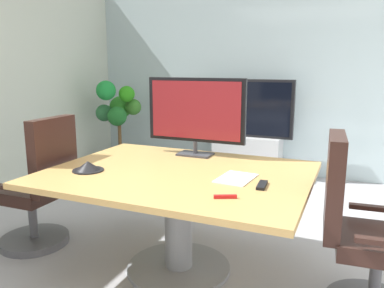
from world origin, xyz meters
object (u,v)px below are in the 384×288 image
Objects in this scene: wall_display_unit at (247,144)px; conference_phone at (88,167)px; conference_table at (178,196)px; potted_plant at (118,118)px; remote_control at (262,185)px; tv_monitor at (196,112)px; office_chair_right at (361,241)px; office_chair_left at (40,193)px.

conference_phone is (-0.40, -2.84, 0.34)m from wall_display_unit.
conference_table is at bearing -85.68° from wall_display_unit.
remote_control is (2.65, -2.37, 0.02)m from potted_plant.
tv_monitor is at bearing 55.96° from conference_phone.
office_chair_right is 0.67m from remote_control.
tv_monitor is 1.00m from remote_control.
tv_monitor is at bearing 99.02° from conference_table.
remote_control is at bearing 88.49° from office_chair_left.
tv_monitor reaches higher than office_chair_left.
wall_display_unit is (1.01, 2.70, -0.01)m from office_chair_left.
conference_phone is (-0.51, -0.75, -0.33)m from tv_monitor.
conference_table is 3.04m from potted_plant.
potted_plant reaches higher than office_chair_right.
wall_display_unit is (-0.20, 2.60, -0.13)m from conference_table.
tv_monitor reaches higher than office_chair_right.
wall_display_unit is 1.02× the size of potted_plant.
office_chair_right is 2.96m from wall_display_unit.
conference_table is 10.64× the size of remote_control.
wall_display_unit is (-0.11, 2.08, -0.67)m from tv_monitor.
wall_display_unit is at bearing 82.06° from conference_phone.
office_chair_left reaches higher than conference_table.
office_chair_left is (-1.21, -0.10, -0.12)m from conference_table.
conference_table is 8.22× the size of conference_phone.
remote_control is at bearing -73.14° from wall_display_unit.
office_chair_left is at bearing 167.48° from conference_phone.
office_chair_right is (1.21, -0.00, -0.12)m from conference_table.
potted_plant is at bearing 119.84° from conference_phone.
office_chair_left is 1.44m from tv_monitor.
office_chair_right reaches higher than conference_phone.
remote_control is at bearing 6.16° from conference_phone.
potted_plant is at bearing -169.53° from wall_display_unit.
potted_plant is 5.82× the size of conference_phone.
potted_plant is (-2.03, 2.26, 0.17)m from conference_table.
potted_plant reaches higher than remote_control.
office_chair_left and office_chair_right have the same top height.
wall_display_unit is (-1.41, 2.60, -0.01)m from office_chair_right.
tv_monitor is 3.82× the size of conference_phone.
office_chair_right is 3.96m from potted_plant.
office_chair_right is 4.95× the size of conference_phone.
conference_phone is at bearing -60.16° from potted_plant.
tv_monitor reaches higher than remote_control.
remote_control is (1.22, 0.13, -0.02)m from conference_phone.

